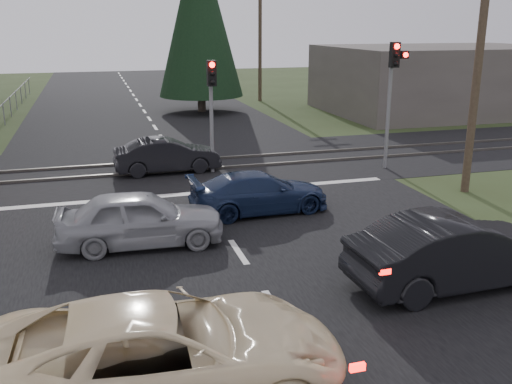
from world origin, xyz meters
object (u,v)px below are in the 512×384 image
object	(u,v)px
traffic_signal_right	(393,81)
utility_pole_mid	(260,33)
traffic_signal_center	(212,97)
silver_car	(140,219)
utility_pole_near	(480,44)
blue_sedan	(259,193)
cream_coupe	(161,353)
utility_pole_far	(196,29)
dark_car_far	(167,156)
dark_hatchback	(456,252)

from	to	relation	value
traffic_signal_right	utility_pole_mid	bearing A→B (deg)	87.34
traffic_signal_center	silver_car	world-z (taller)	traffic_signal_center
utility_pole_near	blue_sedan	bearing A→B (deg)	-178.54
cream_coupe	blue_sedan	distance (m)	8.82
utility_pole_far	silver_car	size ratio (longest dim) A/B	2.20
traffic_signal_right	cream_coupe	bearing A→B (deg)	-130.80
utility_pole_mid	dark_car_far	xyz separation A→B (m)	(-9.12, -18.73, -4.09)
traffic_signal_right	utility_pole_near	xyz separation A→B (m)	(0.95, -3.47, 1.41)
utility_pole_far	silver_car	xyz separation A→B (m)	(-10.71, -50.88, -4.03)
utility_pole_near	utility_pole_mid	distance (m)	24.00
dark_car_far	utility_pole_mid	bearing A→B (deg)	-28.02
traffic_signal_right	silver_car	distance (m)	11.44
dark_car_far	blue_sedan	bearing A→B (deg)	-162.21
traffic_signal_right	dark_hatchback	size ratio (longest dim) A/B	1.02
traffic_signal_right	dark_car_far	size ratio (longest dim) A/B	1.22
utility_pole_near	utility_pole_mid	world-z (taller)	same
blue_sedan	dark_car_far	bearing A→B (deg)	16.73
utility_pole_mid	dark_hatchback	distance (m)	30.63
utility_pole_mid	silver_car	xyz separation A→B (m)	(-10.71, -25.88, -4.03)
blue_sedan	silver_car	bearing A→B (deg)	112.34
utility_pole_mid	dark_hatchback	bearing A→B (deg)	-98.66
cream_coupe	dark_car_far	distance (m)	13.52
cream_coupe	dark_hatchback	xyz separation A→B (m)	(6.39, 2.11, 0.01)
utility_pole_far	silver_car	world-z (taller)	utility_pole_far
utility_pole_far	dark_hatchback	size ratio (longest dim) A/B	1.95
cream_coupe	silver_car	world-z (taller)	cream_coupe
traffic_signal_right	utility_pole_far	distance (m)	45.56
dark_hatchback	blue_sedan	xyz separation A→B (m)	(-2.57, 5.84, -0.17)
utility_pole_near	dark_car_far	bearing A→B (deg)	149.99
utility_pole_mid	utility_pole_far	distance (m)	25.00
utility_pole_far	traffic_signal_center	bearing A→B (deg)	-99.60
traffic_signal_right	utility_pole_mid	distance (m)	20.60
dark_car_far	silver_car	bearing A→B (deg)	165.33
utility_pole_mid	dark_car_far	bearing A→B (deg)	-115.95
dark_hatchback	silver_car	world-z (taller)	dark_hatchback
utility_pole_far	blue_sedan	bearing A→B (deg)	-98.27
traffic_signal_right	silver_car	xyz separation A→B (m)	(-9.76, -5.36, -2.62)
cream_coupe	blue_sedan	bearing A→B (deg)	-23.52
traffic_signal_right	cream_coupe	size ratio (longest dim) A/B	0.86
traffic_signal_center	cream_coupe	distance (m)	13.43
utility_pole_far	dark_hatchback	distance (m)	55.36
silver_car	traffic_signal_right	bearing A→B (deg)	-58.41
traffic_signal_right	utility_pole_far	bearing A→B (deg)	88.80
utility_pole_near	silver_car	bearing A→B (deg)	-170.04
cream_coupe	dark_hatchback	bearing A→B (deg)	-69.61
utility_pole_mid	cream_coupe	world-z (taller)	utility_pole_mid
utility_pole_mid	utility_pole_far	world-z (taller)	same
cream_coupe	utility_pole_near	bearing A→B (deg)	-51.30
silver_car	blue_sedan	bearing A→B (deg)	-61.69
utility_pole_mid	cream_coupe	bearing A→B (deg)	-108.85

